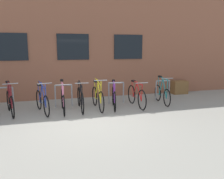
# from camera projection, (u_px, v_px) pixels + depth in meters

# --- Properties ---
(ground_plane) EXTENTS (42.00, 42.00, 0.00)m
(ground_plane) POSITION_uv_depth(u_px,v_px,m) (88.00, 121.00, 6.80)
(ground_plane) COLOR gray
(storefront_building) EXTENTS (28.00, 5.56, 5.08)m
(storefront_building) POSITION_uv_depth(u_px,v_px,m) (67.00, 39.00, 11.98)
(storefront_building) COLOR brown
(storefront_building) RESTS_ON ground
(bike_rack) EXTENTS (6.64, 0.05, 0.82)m
(bike_rack) POSITION_uv_depth(u_px,v_px,m) (91.00, 91.00, 8.63)
(bike_rack) COLOR gray
(bike_rack) RESTS_ON ground
(bicycle_maroon) EXTENTS (0.56, 1.68, 1.09)m
(bicycle_maroon) POSITION_uv_depth(u_px,v_px,m) (10.00, 102.00, 7.44)
(bicycle_maroon) COLOR black
(bicycle_maroon) RESTS_ON ground
(bicycle_black) EXTENTS (0.44, 1.81, 1.04)m
(bicycle_black) POSITION_uv_depth(u_px,v_px,m) (80.00, 99.00, 7.98)
(bicycle_black) COLOR black
(bicycle_black) RESTS_ON ground
(bicycle_blue) EXTENTS (0.56, 1.69, 1.07)m
(bicycle_blue) POSITION_uv_depth(u_px,v_px,m) (42.00, 101.00, 7.60)
(bicycle_blue) COLOR black
(bicycle_blue) RESTS_ON ground
(bicycle_red) EXTENTS (0.44, 1.74, 0.97)m
(bicycle_red) POSITION_uv_depth(u_px,v_px,m) (136.00, 96.00, 8.43)
(bicycle_red) COLOR black
(bicycle_red) RESTS_ON ground
(bicycle_teal) EXTENTS (0.44, 1.62, 1.06)m
(bicycle_teal) POSITION_uv_depth(u_px,v_px,m) (162.00, 94.00, 8.91)
(bicycle_teal) COLOR black
(bicycle_teal) RESTS_ON ground
(bicycle_yellow) EXTENTS (0.44, 1.76, 1.10)m
(bicycle_yellow) POSITION_uv_depth(u_px,v_px,m) (98.00, 98.00, 8.10)
(bicycle_yellow) COLOR black
(bicycle_yellow) RESTS_ON ground
(bicycle_pink) EXTENTS (0.44, 1.71, 1.07)m
(bicycle_pink) POSITION_uv_depth(u_px,v_px,m) (63.00, 100.00, 7.71)
(bicycle_pink) COLOR black
(bicycle_pink) RESTS_ON ground
(bicycle_purple) EXTENTS (0.52, 1.64, 1.00)m
(bicycle_purple) POSITION_uv_depth(u_px,v_px,m) (114.00, 97.00, 8.19)
(bicycle_purple) COLOR black
(bicycle_purple) RESTS_ON ground
(planter_box) EXTENTS (0.70, 0.44, 0.60)m
(planter_box) POSITION_uv_depth(u_px,v_px,m) (179.00, 87.00, 10.76)
(planter_box) COLOR brown
(planter_box) RESTS_ON ground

